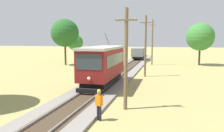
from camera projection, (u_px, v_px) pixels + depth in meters
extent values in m
cube|color=maroon|center=(103.00, 63.00, 21.83)|extent=(2.50, 8.00, 2.60)
cube|color=#B2ADA3|center=(103.00, 48.00, 21.66)|extent=(2.60, 8.32, 0.22)
cube|color=black|center=(103.00, 79.00, 22.01)|extent=(2.10, 7.04, 0.44)
cube|color=#2D3842|center=(89.00, 62.00, 17.90)|extent=(2.10, 0.03, 1.25)
cube|color=#2D3842|center=(116.00, 59.00, 21.49)|extent=(0.02, 6.72, 1.04)
sphere|color=#F4EAB2|center=(89.00, 79.00, 18.01)|extent=(0.28, 0.28, 0.28)
cylinder|color=black|center=(107.00, 39.00, 23.11)|extent=(0.05, 1.67, 1.19)
cube|color=black|center=(88.00, 91.00, 17.98)|extent=(2.00, 0.36, 0.32)
cylinder|color=black|center=(96.00, 83.00, 19.85)|extent=(1.54, 0.80, 0.80)
cylinder|color=black|center=(109.00, 75.00, 24.18)|extent=(1.54, 0.80, 0.80)
cube|color=slate|center=(138.00, 52.00, 48.56)|extent=(2.40, 5.20, 1.70)
cube|color=black|center=(138.00, 57.00, 48.69)|extent=(2.02, 4.78, 0.38)
cylinder|color=black|center=(137.00, 58.00, 47.18)|extent=(1.54, 0.76, 0.76)
cylinder|color=black|center=(139.00, 57.00, 50.19)|extent=(1.54, 0.76, 0.76)
cylinder|color=brown|center=(126.00, 59.00, 14.70)|extent=(0.24, 0.49, 6.51)
cube|color=brown|center=(126.00, 20.00, 14.40)|extent=(1.40, 0.10, 0.10)
cylinder|color=silver|center=(118.00, 19.00, 14.52)|extent=(0.08, 0.08, 0.10)
cylinder|color=silver|center=(135.00, 18.00, 14.26)|extent=(0.08, 0.08, 0.10)
cylinder|color=brown|center=(145.00, 46.00, 27.61)|extent=(0.24, 0.51, 7.36)
cube|color=brown|center=(146.00, 23.00, 27.28)|extent=(1.40, 0.10, 0.10)
cylinder|color=silver|center=(141.00, 22.00, 27.39)|extent=(0.08, 0.08, 0.10)
cylinder|color=silver|center=(151.00, 22.00, 27.14)|extent=(0.08, 0.08, 0.10)
cylinder|color=brown|center=(152.00, 42.00, 39.89)|extent=(0.24, 0.37, 7.87)
cube|color=brown|center=(153.00, 25.00, 39.54)|extent=(1.40, 0.10, 0.10)
cylinder|color=silver|center=(149.00, 24.00, 39.66)|extent=(0.08, 0.08, 0.10)
cylinder|color=silver|center=(156.00, 24.00, 39.40)|extent=(0.08, 0.08, 0.10)
cylinder|color=black|center=(98.00, 113.00, 12.90)|extent=(0.15, 0.15, 0.86)
cylinder|color=black|center=(100.00, 113.00, 12.79)|extent=(0.15, 0.15, 0.86)
cube|color=orange|center=(99.00, 100.00, 12.76)|extent=(0.45, 0.39, 0.58)
sphere|color=#936B51|center=(99.00, 93.00, 12.71)|extent=(0.22, 0.22, 0.22)
sphere|color=yellow|center=(99.00, 91.00, 12.70)|extent=(0.21, 0.21, 0.21)
cylinder|color=#4C3823|center=(75.00, 55.00, 47.27)|extent=(0.32, 0.32, 2.63)
sphere|color=#387A33|center=(75.00, 42.00, 46.97)|extent=(3.26, 3.26, 3.26)
cylinder|color=#4C3823|center=(199.00, 56.00, 39.73)|extent=(0.32, 0.32, 3.12)
sphere|color=#387A33|center=(200.00, 37.00, 39.34)|extent=(4.75, 4.75, 4.75)
cylinder|color=#4C3823|center=(65.00, 54.00, 39.96)|extent=(0.32, 0.32, 3.75)
sphere|color=#235B23|center=(65.00, 33.00, 39.53)|extent=(4.82, 4.82, 4.82)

